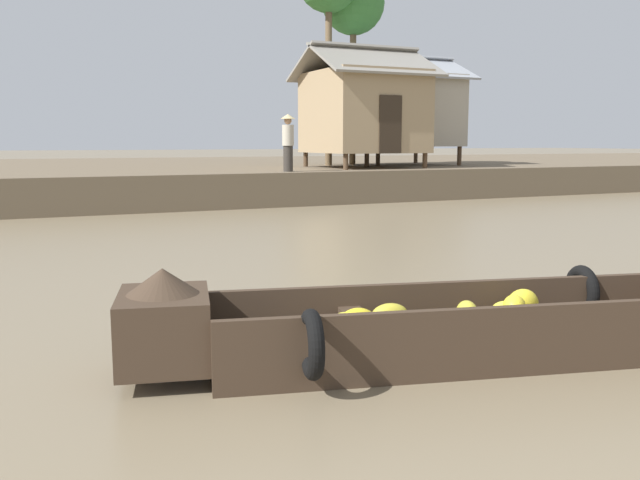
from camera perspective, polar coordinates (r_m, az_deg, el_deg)
name	(u,v)px	position (r m, az deg, el deg)	size (l,w,h in m)	color
ground_plane	(186,272)	(9.80, -11.18, -2.70)	(300.00, 300.00, 0.00)	#7A6B51
riverbank_strip	(71,177)	(27.83, -20.19, 4.98)	(160.00, 20.00, 0.97)	brown
banana_boat	(465,323)	(5.93, 12.13, -6.82)	(5.77, 2.23, 0.87)	#3D2D21
stilt_house_mid_left	(364,110)	(23.16, 3.70, 10.84)	(4.01, 3.99, 4.04)	#4C3826
stilt_house_mid_right	(394,109)	(25.84, 6.25, 10.87)	(4.98, 3.84, 4.06)	#4C3826
palm_tree_mid	(353,5)	(26.54, 2.82, 19.11)	(2.31, 2.31, 7.10)	brown
vendor_person	(288,140)	(19.92, -2.71, 8.43)	(0.44, 0.44, 1.66)	#332D28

